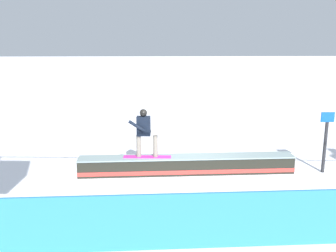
{
  "coord_description": "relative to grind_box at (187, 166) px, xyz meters",
  "views": [
    {
      "loc": [
        0.88,
        11.24,
        4.19
      ],
      "look_at": [
        0.6,
        1.02,
        1.73
      ],
      "focal_mm": 41.74,
      "sensor_mm": 36.0,
      "label": 1
    }
  ],
  "objects": [
    {
      "name": "ground_plane",
      "position": [
        0.0,
        0.0,
        -0.25
      ],
      "size": [
        120.0,
        120.0,
        0.0
      ],
      "primitive_type": "plane",
      "color": "white"
    },
    {
      "name": "grind_box",
      "position": [
        0.0,
        0.0,
        0.0
      ],
      "size": [
        6.55,
        0.85,
        0.54
      ],
      "color": "black",
      "rests_on": "ground_plane"
    },
    {
      "name": "snowboarder",
      "position": [
        1.27,
        0.04,
        1.1
      ],
      "size": [
        1.44,
        0.42,
        1.47
      ],
      "color": "#CA2997",
      "rests_on": "grind_box"
    },
    {
      "name": "safety_fence",
      "position": [
        0.0,
        4.24,
        0.34
      ],
      "size": [
        10.06,
        0.43,
        1.17
      ],
      "primitive_type": "cube",
      "rotation": [
        0.0,
        0.0,
        0.04
      ],
      "color": "blue",
      "rests_on": "ground_plane"
    },
    {
      "name": "trail_marker",
      "position": [
        -4.2,
        0.02,
        0.76
      ],
      "size": [
        0.4,
        0.1,
        1.88
      ],
      "color": "#262628",
      "rests_on": "ground_plane"
    }
  ]
}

